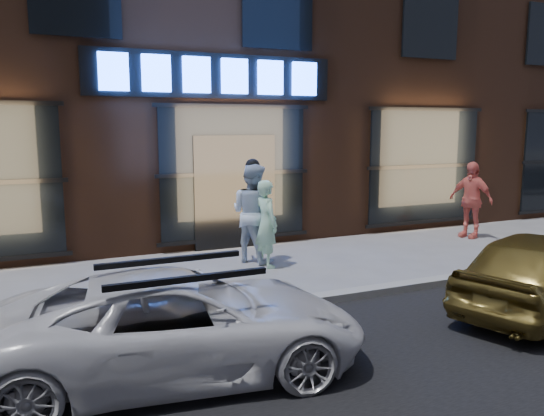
# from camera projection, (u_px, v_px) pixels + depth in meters

# --- Properties ---
(ground) EXTENTS (90.00, 90.00, 0.00)m
(ground) POSITION_uv_depth(u_px,v_px,m) (324.00, 302.00, 7.89)
(ground) COLOR slate
(ground) RESTS_ON ground
(curb) EXTENTS (60.00, 0.25, 0.12)m
(curb) POSITION_uv_depth(u_px,v_px,m) (324.00, 298.00, 7.88)
(curb) COLOR gray
(curb) RESTS_ON ground
(storefront_building) EXTENTS (30.20, 8.28, 10.30)m
(storefront_building) POSITION_uv_depth(u_px,v_px,m) (183.00, 30.00, 14.34)
(storefront_building) COLOR #54301E
(storefront_building) RESTS_ON ground
(man_bowtie) EXTENTS (0.45, 0.63, 1.62)m
(man_bowtie) POSITION_uv_depth(u_px,v_px,m) (267.00, 224.00, 9.76)
(man_bowtie) COLOR #BEFAC7
(man_bowtie) RESTS_ON ground
(man_cap) EXTENTS (1.10, 1.16, 1.90)m
(man_cap) POSITION_uv_depth(u_px,v_px,m) (253.00, 213.00, 10.13)
(man_cap) COLOR white
(man_cap) RESTS_ON ground
(passerby) EXTENTS (0.74, 1.13, 1.78)m
(passerby) POSITION_uv_depth(u_px,v_px,m) (471.00, 200.00, 12.35)
(passerby) COLOR #F87866
(passerby) RESTS_ON ground
(white_suv) EXTENTS (4.11, 2.28, 1.09)m
(white_suv) POSITION_uv_depth(u_px,v_px,m) (180.00, 324.00, 5.55)
(white_suv) COLOR silver
(white_suv) RESTS_ON ground
(gold_sedan) EXTENTS (3.70, 2.47, 1.17)m
(gold_sedan) POSITION_uv_depth(u_px,v_px,m) (542.00, 271.00, 7.43)
(gold_sedan) COLOR olive
(gold_sedan) RESTS_ON ground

